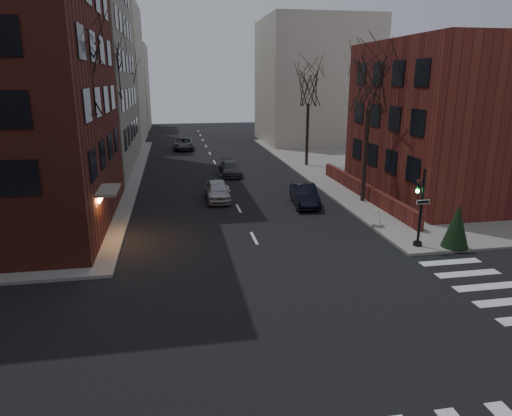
{
  "coord_description": "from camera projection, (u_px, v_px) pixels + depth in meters",
  "views": [
    {
      "loc": [
        -4.06,
        -11.19,
        8.41
      ],
      "look_at": [
        -0.07,
        11.0,
        2.0
      ],
      "focal_mm": 32.0,
      "sensor_mm": 36.0,
      "label": 1
    }
  ],
  "objects": [
    {
      "name": "building_right_brick",
      "position": [
        462.0,
        120.0,
        32.87
      ],
      "size": [
        12.0,
        14.0,
        11.0
      ],
      "primitive_type": "cube",
      "color": "maroon",
      "rests_on": "ground"
    },
    {
      "name": "car_lane_gray",
      "position": [
        230.0,
        169.0,
        40.92
      ],
      "size": [
        1.86,
        4.32,
        1.24
      ],
      "primitive_type": "imported",
      "rotation": [
        0.0,
        0.0,
        0.03
      ],
      "color": "#3D3D42",
      "rests_on": "ground"
    },
    {
      "name": "building_distant_ra",
      "position": [
        315.0,
        82.0,
        61.28
      ],
      "size": [
        14.0,
        14.0,
        16.0
      ],
      "primitive_type": "cube",
      "color": "beige",
      "rests_on": "ground"
    },
    {
      "name": "car_lane_silver",
      "position": [
        218.0,
        191.0,
        32.5
      ],
      "size": [
        1.77,
        4.24,
        1.43
      ],
      "primitive_type": "imported",
      "rotation": [
        0.0,
        0.0,
        -0.02
      ],
      "color": "#A8A7AD",
      "rests_on": "ground"
    },
    {
      "name": "tree_right_a",
      "position": [
        370.0,
        85.0,
        29.93
      ],
      "size": [
        3.96,
        3.96,
        9.72
      ],
      "color": "#2D231C",
      "rests_on": "sidewalk_far_right"
    },
    {
      "name": "streetlamp_far",
      "position": [
        135.0,
        117.0,
        50.79
      ],
      "size": [
        0.36,
        0.36,
        6.28
      ],
      "color": "black",
      "rests_on": "sidewalk_far_left"
    },
    {
      "name": "tree_left_c",
      "position": [
        125.0,
        82.0,
        47.76
      ],
      "size": [
        3.96,
        3.96,
        9.72
      ],
      "color": "#2D231C",
      "rests_on": "sidewalk_far_left"
    },
    {
      "name": "streetlamp_near",
      "position": [
        114.0,
        141.0,
        31.85
      ],
      "size": [
        0.36,
        0.36,
        6.28
      ],
      "color": "black",
      "rests_on": "sidewalk_far_left"
    },
    {
      "name": "traffic_signal",
      "position": [
        420.0,
        213.0,
        22.93
      ],
      "size": [
        0.76,
        0.44,
        4.0
      ],
      "color": "black",
      "rests_on": "sidewalk_far_right"
    },
    {
      "name": "low_wall_right",
      "position": [
        364.0,
        190.0,
        32.97
      ],
      "size": [
        0.35,
        16.0,
        1.0
      ],
      "primitive_type": "cube",
      "color": "maroon",
      "rests_on": "sidewalk_far_right"
    },
    {
      "name": "building_left_tan",
      "position": [
        14.0,
        11.0,
        39.05
      ],
      "size": [
        18.0,
        18.0,
        28.0
      ],
      "primitive_type": "cube",
      "color": "gray",
      "rests_on": "ground"
    },
    {
      "name": "evergreen_shrub",
      "position": [
        457.0,
        226.0,
        22.94
      ],
      "size": [
        1.68,
        1.68,
        2.23
      ],
      "primitive_type": "cone",
      "rotation": [
        0.0,
        0.0,
        -0.31
      ],
      "color": "black",
      "rests_on": "sidewalk_far_right"
    },
    {
      "name": "building_distant_la",
      "position": [
        87.0,
        74.0,
        60.63
      ],
      "size": [
        14.0,
        16.0,
        18.0
      ],
      "primitive_type": "cube",
      "color": "beige",
      "rests_on": "ground"
    },
    {
      "name": "parked_sedan",
      "position": [
        304.0,
        195.0,
        31.26
      ],
      "size": [
        1.99,
        4.49,
        1.43
      ],
      "primitive_type": "imported",
      "rotation": [
        0.0,
        0.0,
        -0.11
      ],
      "color": "black",
      "rests_on": "ground"
    },
    {
      "name": "building_distant_lb",
      "position": [
        118.0,
        87.0,
        77.62
      ],
      "size": [
        10.0,
        12.0,
        14.0
      ],
      "primitive_type": "cube",
      "color": "beige",
      "rests_on": "ground"
    },
    {
      "name": "tree_left_a",
      "position": [
        76.0,
        77.0,
        23.02
      ],
      "size": [
        4.18,
        4.18,
        10.26
      ],
      "color": "#2D231C",
      "rests_on": "sidewalk_far_left"
    },
    {
      "name": "tree_left_b",
      "position": [
        107.0,
        72.0,
        34.26
      ],
      "size": [
        4.4,
        4.4,
        10.8
      ],
      "color": "#2D231C",
      "rests_on": "sidewalk_far_left"
    },
    {
      "name": "sidewalk_far_right",
      "position": [
        501.0,
        163.0,
        46.9
      ],
      "size": [
        44.0,
        44.0,
        0.15
      ],
      "primitive_type": "cube",
      "color": "gray",
      "rests_on": "ground"
    },
    {
      "name": "car_lane_far",
      "position": [
        183.0,
        144.0,
        55.9
      ],
      "size": [
        2.54,
        5.22,
        1.43
      ],
      "primitive_type": "imported",
      "rotation": [
        0.0,
        0.0,
        -0.03
      ],
      "color": "#424247",
      "rests_on": "ground"
    },
    {
      "name": "ground",
      "position": [
        324.0,
        372.0,
        13.58
      ],
      "size": [
        160.0,
        160.0,
        0.0
      ],
      "primitive_type": "plane",
      "color": "black",
      "rests_on": "ground"
    },
    {
      "name": "sandwich_board",
      "position": [
        376.0,
        218.0,
        26.48
      ],
      "size": [
        0.58,
        0.69,
        0.96
      ],
      "primitive_type": "cube",
      "rotation": [
        0.0,
        0.0,
        -0.29
      ],
      "color": "white",
      "rests_on": "sidewalk_far_right"
    },
    {
      "name": "tree_right_b",
      "position": [
        309.0,
        88.0,
        43.3
      ],
      "size": [
        3.74,
        3.74,
        9.18
      ],
      "color": "#2D231C",
      "rests_on": "sidewalk_far_right"
    }
  ]
}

